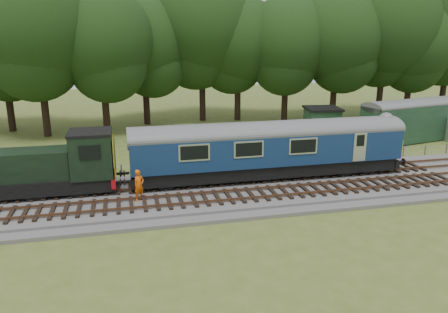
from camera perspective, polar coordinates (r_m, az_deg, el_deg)
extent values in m
plane|color=#4E5C21|center=(26.99, -4.56, -5.20)|extent=(120.00, 120.00, 0.00)
cube|color=#4C4C4F|center=(26.93, -4.57, -4.85)|extent=(70.00, 7.00, 0.35)
cube|color=brown|center=(27.46, -4.80, -3.75)|extent=(66.50, 0.07, 0.14)
cube|color=brown|center=(28.80, -5.23, -2.83)|extent=(66.50, 0.07, 0.14)
cube|color=brown|center=(24.68, -3.75, -5.99)|extent=(66.50, 0.07, 0.14)
cube|color=brown|center=(26.00, -4.28, -4.86)|extent=(66.50, 0.07, 0.14)
cube|color=black|center=(29.21, 5.81, -1.41)|extent=(17.46, 2.52, 0.85)
cube|color=navy|center=(28.83, 5.89, 1.30)|extent=(18.00, 2.80, 2.05)
cube|color=yellow|center=(32.94, 20.88, 1.47)|extent=(0.06, 2.74, 1.30)
cube|color=black|center=(31.68, 16.12, -0.98)|extent=(2.60, 2.00, 0.55)
cube|color=black|center=(27.96, -5.93, -2.62)|extent=(2.60, 2.00, 0.55)
cube|color=black|center=(28.19, -23.14, -3.36)|extent=(8.73, 2.39, 0.85)
cube|color=black|center=(28.09, -25.81, -1.06)|extent=(6.30, 2.08, 1.70)
cube|color=black|center=(27.33, -16.90, 0.28)|extent=(2.40, 2.55, 2.60)
cube|color=#AB0D18|center=(27.72, -14.21, -2.76)|extent=(0.25, 2.60, 0.55)
cube|color=yellow|center=(27.32, -14.11, 0.05)|extent=(0.06, 2.55, 2.30)
imported|color=#E75B0C|center=(25.47, -11.03, -3.70)|extent=(0.80, 0.76, 1.83)
cube|color=#17321F|center=(45.85, 25.31, 4.31)|extent=(15.31, 5.69, 3.40)
cube|color=#17321F|center=(44.46, 12.66, 4.41)|extent=(3.45, 3.45, 2.51)
cube|color=black|center=(44.23, 12.76, 6.14)|extent=(3.80, 3.80, 0.20)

